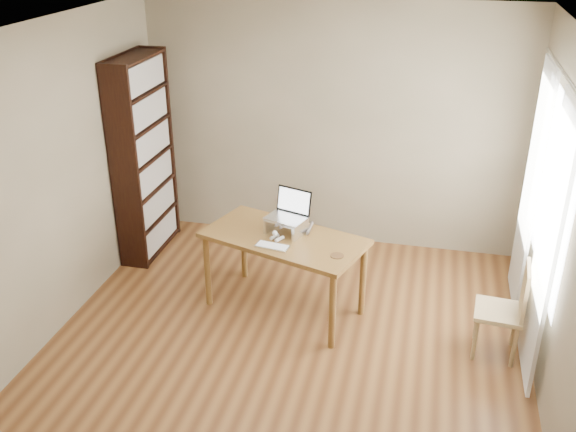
# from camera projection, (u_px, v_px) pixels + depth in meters

# --- Properties ---
(room) EXTENTS (4.04, 4.54, 2.64)m
(room) POSITION_uv_depth(u_px,v_px,m) (285.00, 215.00, 4.74)
(room) COLOR #573117
(room) RESTS_ON ground
(bookshelf) EXTENTS (0.30, 0.90, 2.10)m
(bookshelf) POSITION_uv_depth(u_px,v_px,m) (144.00, 158.00, 6.59)
(bookshelf) COLOR black
(bookshelf) RESTS_ON ground
(curtains) EXTENTS (0.03, 1.90, 2.25)m
(curtains) POSITION_uv_depth(u_px,v_px,m) (539.00, 212.00, 5.10)
(curtains) COLOR white
(curtains) RESTS_ON ground
(desk) EXTENTS (1.56, 1.11, 0.75)m
(desk) POSITION_uv_depth(u_px,v_px,m) (284.00, 246.00, 5.68)
(desk) COLOR brown
(desk) RESTS_ON ground
(laptop_stand) EXTENTS (0.32, 0.25, 0.13)m
(laptop_stand) POSITION_uv_depth(u_px,v_px,m) (286.00, 224.00, 5.67)
(laptop_stand) COLOR silver
(laptop_stand) RESTS_ON desk
(laptop) EXTENTS (0.40, 0.38, 0.24)m
(laptop) POSITION_uv_depth(u_px,v_px,m) (288.00, 210.00, 5.68)
(laptop) COLOR silver
(laptop) RESTS_ON laptop_stand
(keyboard) EXTENTS (0.30, 0.17, 0.02)m
(keyboard) POSITION_uv_depth(u_px,v_px,m) (272.00, 246.00, 5.45)
(keyboard) COLOR silver
(keyboard) RESTS_ON desk
(coaster) EXTENTS (0.11, 0.11, 0.01)m
(coaster) POSITION_uv_depth(u_px,v_px,m) (337.00, 256.00, 5.32)
(coaster) COLOR brown
(coaster) RESTS_ON desk
(cat) EXTENTS (0.25, 0.48, 0.16)m
(cat) POSITION_uv_depth(u_px,v_px,m) (290.00, 225.00, 5.70)
(cat) COLOR #463C37
(cat) RESTS_ON desk
(chair) EXTENTS (0.40, 0.40, 0.84)m
(chair) POSITION_uv_depth(u_px,v_px,m) (508.00, 307.00, 5.16)
(chair) COLOR #9D8555
(chair) RESTS_ON ground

